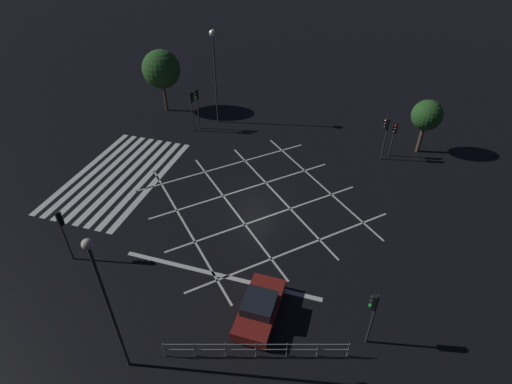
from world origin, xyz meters
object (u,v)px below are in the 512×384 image
Objects in this scene: traffic_light_nw_main at (394,133)px; street_tree_far at (427,116)px; traffic_light_sw_main at (197,101)px; street_tree_near at (161,69)px; traffic_light_sw_cross at (192,103)px; street_lamp_east at (214,54)px; street_lamp_west at (104,293)px; traffic_light_se_main at (62,226)px; waiting_car at (260,308)px; traffic_light_nw_cross at (386,131)px; traffic_light_ne_cross at (373,309)px.

traffic_light_nw_main is 3.08m from street_tree_far.
street_tree_near reaches higher than traffic_light_sw_main.
street_lamp_east is (-2.41, 1.41, 3.92)m from traffic_light_sw_cross.
traffic_light_nw_main is 26.15m from street_lamp_west.
street_lamp_west reaches higher than traffic_light_nw_main.
street_lamp_west is 1.32× the size of street_tree_near.
traffic_light_se_main is 25.83m from traffic_light_nw_main.
street_tree_far is at bearing 87.69° from street_tree_near.
traffic_light_nw_cross is at bearing -16.22° from waiting_car.
street_tree_near is 25.01m from street_tree_far.
street_tree_near is (-20.87, -4.34, 1.70)m from traffic_light_se_main.
street_tree_far is at bearing 6.48° from traffic_light_sw_cross.
street_lamp_west is 8.36m from waiting_car.
street_lamp_east is (-1.91, 1.18, 3.85)m from traffic_light_sw_main.
street_tree_far is 22.32m from waiting_car.
street_lamp_east reaches higher than street_lamp_west.
street_tree_near is 1.32× the size of street_tree_far.
street_lamp_east is at bearing -90.32° from street_tree_far.
street_tree_near is at bearing 144.72° from traffic_light_sw_cross.
traffic_light_nw_main is (-18.24, 18.29, -0.37)m from traffic_light_se_main.
traffic_light_ne_cross is 18.81m from traffic_light_nw_main.
street_tree_far is (-1.81, 20.06, 0.54)m from traffic_light_sw_main.
traffic_light_sw_cross is at bearing -163.54° from street_lamp_west.
traffic_light_nw_main is at bearing 84.03° from street_lamp_east.
street_lamp_west is at bearing 23.28° from traffic_light_ne_cross.
traffic_light_se_main reaches higher than traffic_light_ne_cross.
street_lamp_east is at bearing -52.00° from traffic_light_ne_cross.
waiting_car is (21.51, 16.61, -3.73)m from street_tree_near.
street_lamp_west is 28.46m from street_tree_near.
street_tree_near reaches higher than traffic_light_nw_cross.
traffic_light_se_main is 0.42× the size of street_lamp_east.
street_lamp_east is at bearing -5.04° from traffic_light_se_main.
traffic_light_se_main is at bearing 11.74° from street_tree_near.
traffic_light_sw_cross is 0.95× the size of waiting_car.
street_lamp_east is 23.92m from waiting_car.
traffic_light_sw_cross is at bearing 54.72° from street_tree_near.
street_tree_near is at bearing 11.74° from traffic_light_se_main.
street_tree_near is at bearing -44.08° from traffic_light_ne_cross.
traffic_light_ne_cross is 26.39m from street_lamp_east.
traffic_light_nw_main is at bearing 154.40° from street_lamp_west.
waiting_car is (18.87, -6.01, -1.66)m from traffic_light_nw_main.
traffic_light_nw_main is at bearing 90.60° from traffic_light_sw_main.
traffic_light_se_main reaches higher than waiting_car.
traffic_light_sw_cross is at bearing -0.04° from traffic_light_nw_cross.
traffic_light_ne_cross is 0.44× the size of street_lamp_west.
traffic_light_sw_main is at bearing -164.41° from street_lamp_west.
street_lamp_west is (4.62, -10.74, 2.74)m from traffic_light_ne_cross.
traffic_light_ne_cross is at bearing -1.48° from traffic_light_nw_main.
street_lamp_west is at bearing 131.14° from waiting_car.
waiting_car is (-4.55, 5.21, -4.70)m from street_lamp_west.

